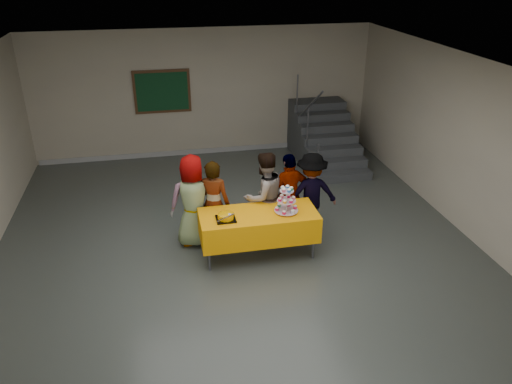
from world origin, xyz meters
The scene contains 11 objects.
room_shell centered at (0.00, 0.02, 2.13)m, with size 10.00×10.04×3.02m.
bake_table centered at (0.29, 0.20, 0.56)m, with size 1.88×0.78×0.77m.
cupcake_stand centered at (0.73, 0.16, 0.96)m, with size 0.38×0.38×0.44m.
bear_cake centered at (-0.25, 0.10, 0.83)m, with size 0.32×0.36×0.12m.
schoolchild_a centered at (-0.69, 0.79, 0.80)m, with size 0.78×0.51×1.59m, color slate.
schoolchild_b centered at (-0.36, 0.70, 0.76)m, with size 0.55×0.36×1.52m, color slate.
schoolchild_c centered at (0.51, 0.75, 0.79)m, with size 0.76×0.59×1.57m, color slate.
schoolchild_d centered at (0.97, 0.83, 0.74)m, with size 0.87×0.36×1.48m, color slate.
schoolchild_e centered at (1.35, 0.81, 0.73)m, with size 0.95×0.54×1.47m, color slate.
staircase centered at (2.70, 4.13, 0.49)m, with size 1.30×2.40×2.04m.
noticeboard centered at (-0.98, 4.96, 1.60)m, with size 1.30×0.05×1.00m.
Camera 1 is at (-1.16, -6.63, 4.50)m, focal length 35.00 mm.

